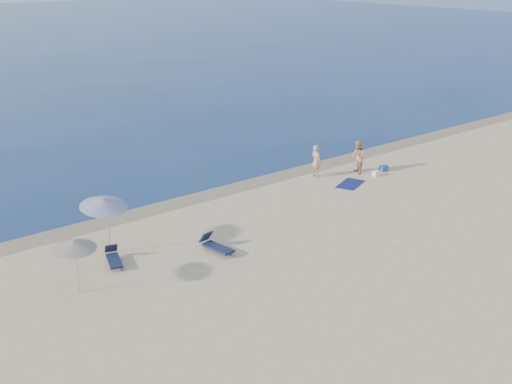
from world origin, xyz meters
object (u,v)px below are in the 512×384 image
(person_left, at_px, (316,161))
(blue_cooler, at_px, (384,168))
(person_right, at_px, (358,157))
(umbrella_near, at_px, (104,203))

(person_left, xyz_separation_m, blue_cooler, (3.74, -1.68, -0.76))
(person_left, height_order, person_right, person_right)
(umbrella_near, bearing_deg, person_right, 0.91)
(umbrella_near, bearing_deg, blue_cooler, -1.52)
(person_right, height_order, blue_cooler, person_right)
(person_right, relative_size, blue_cooler, 4.28)
(person_left, bearing_deg, umbrella_near, 98.87)
(person_left, bearing_deg, blue_cooler, -112.42)
(person_right, distance_m, umbrella_near, 15.67)
(blue_cooler, xyz_separation_m, umbrella_near, (-17.11, 0.02, 1.99))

